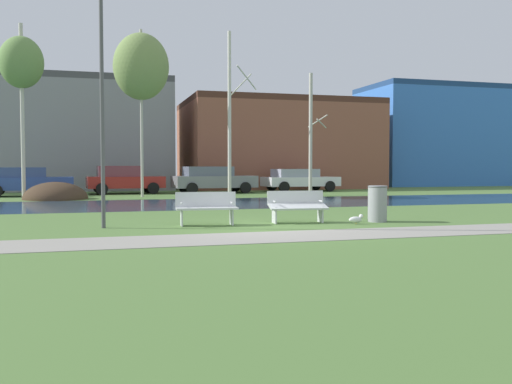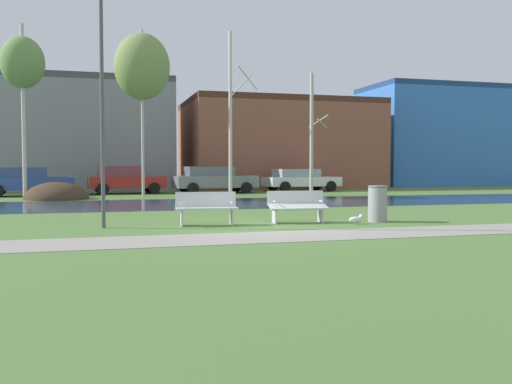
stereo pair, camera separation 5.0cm
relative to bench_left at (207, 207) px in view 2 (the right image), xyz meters
The scene contains 20 objects.
ground_plane 9.11m from the bench_left, 82.07° to the left, with size 120.00×120.00×0.00m, color #517538.
paved_path_strip 3.08m from the bench_left, 65.61° to the right, with size 60.00×1.86×0.01m, color gray.
river_band 8.42m from the bench_left, 81.41° to the left, with size 80.00×6.63×0.01m, color #2D475B.
soil_mound 14.11m from the bench_left, 109.32° to the left, with size 2.95×3.39×1.62m, color #423021.
bench_left is the anchor object (origin of this frame).
bench_right 2.52m from the bench_left, ahead, with size 1.64×0.68×0.87m.
trash_bin 4.77m from the bench_left, ahead, with size 0.55×0.55×1.01m.
seagull 4.01m from the bench_left, 11.38° to the right, with size 0.45×0.17×0.26m.
streetlamp 4.45m from the bench_left, behind, with size 0.32×0.32×6.25m.
birch_far_left 16.20m from the bench_left, 113.85° to the left, with size 2.01×2.01×8.18m.
birch_left 15.15m from the bench_left, 92.53° to the left, with size 2.73×2.73×8.29m.
birch_center_left 14.81m from the bench_left, 74.29° to the left, with size 1.51×2.55×8.46m.
birch_center 15.83m from the bench_left, 58.46° to the left, with size 1.03×1.81×6.44m.
parked_van_nearest_blue 17.65m from the bench_left, 110.96° to the left, with size 4.55×2.23×1.48m.
parked_sedan_second_red 17.67m from the bench_left, 94.38° to the left, with size 4.32×2.31×1.56m.
parked_hatch_third_grey 17.24m from the bench_left, 78.07° to the left, with size 4.83×2.39×1.52m.
parked_wagon_fourth_white 19.85m from the bench_left, 62.73° to the left, with size 4.75×2.42×1.37m.
building_grey_warehouse 25.25m from the bench_left, 104.77° to the left, with size 16.66×7.32×7.18m.
building_brick_low 26.14m from the bench_left, 68.06° to the left, with size 13.10×9.31×6.16m.
building_blue_store 34.59m from the bench_left, 46.65° to the left, with size 11.72×6.71×7.87m.
Camera 2 is at (-3.93, -13.35, 1.56)m, focal length 39.02 mm.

